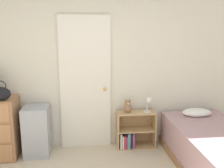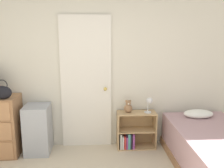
% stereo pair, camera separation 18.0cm
% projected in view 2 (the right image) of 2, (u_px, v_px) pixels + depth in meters
% --- Properties ---
extents(wall_back, '(10.00, 0.06, 2.55)m').
position_uv_depth(wall_back, '(88.00, 68.00, 3.92)').
color(wall_back, beige).
rests_on(wall_back, ground_plane).
extents(door_closed, '(0.79, 0.09, 2.08)m').
position_uv_depth(door_closed, '(86.00, 83.00, 3.91)').
color(door_closed, silver).
rests_on(door_closed, ground_plane).
extents(handbag, '(0.25, 0.11, 0.28)m').
position_uv_depth(handbag, '(3.00, 92.00, 3.49)').
color(handbag, black).
rests_on(handbag, dresser).
extents(storage_bin, '(0.37, 0.42, 0.74)m').
position_uv_depth(storage_bin, '(38.00, 129.00, 3.80)').
color(storage_bin, '#999EA8').
rests_on(storage_bin, ground_plane).
extents(bookshelf, '(0.61, 0.28, 0.59)m').
position_uv_depth(bookshelf, '(133.00, 133.00, 3.99)').
color(bookshelf, tan).
rests_on(bookshelf, ground_plane).
extents(teddy_bear, '(0.13, 0.13, 0.20)m').
position_uv_depth(teddy_bear, '(128.00, 107.00, 3.89)').
color(teddy_bear, '#8C6647').
rests_on(teddy_bear, bookshelf).
extents(desk_lamp, '(0.13, 0.12, 0.25)m').
position_uv_depth(desk_lamp, '(149.00, 102.00, 3.86)').
color(desk_lamp, silver).
rests_on(desk_lamp, bookshelf).
extents(bed, '(1.02, 1.97, 0.65)m').
position_uv_depth(bed, '(218.00, 154.00, 3.22)').
color(bed, '#996B47').
rests_on(bed, ground_plane).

